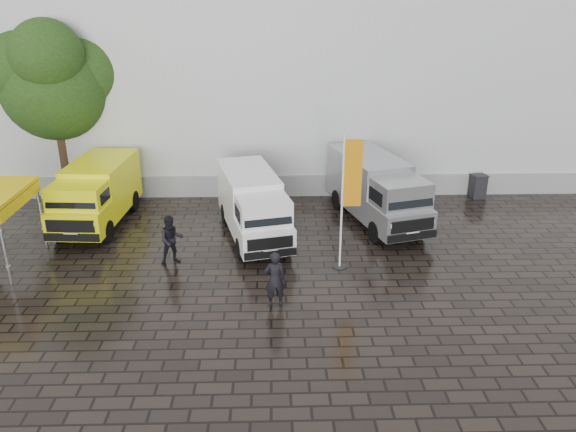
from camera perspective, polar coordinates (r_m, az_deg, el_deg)
The scene contains 11 objects.
ground at distance 19.39m, azimuth 3.87°, elevation -5.92°, with size 120.00×120.00×0.00m, color black.
exhibition_hall at distance 33.41m, azimuth 5.14°, elevation 16.65°, with size 44.00×16.00×12.00m, color silver.
hall_plinth at distance 26.69m, azimuth 6.65°, elevation 3.14°, with size 44.00×0.15×1.00m, color gray.
van_yellow at distance 24.20m, azimuth -18.88°, elevation 1.97°, with size 2.10×5.46×2.52m, color #FFFE0D, non-canonical shape.
van_white at distance 21.78m, azimuth -3.57°, elevation 0.90°, with size 1.90×5.70×2.47m, color white, non-canonical shape.
van_silver at distance 23.47m, azimuth 8.95°, elevation 2.49°, with size 2.04×6.13×2.66m, color #A1A3A5, non-canonical shape.
flagpole at distance 18.87m, azimuth 6.08°, elevation 2.03°, with size 0.88×0.50×4.78m.
tree at distance 27.47m, azimuth -22.80°, elevation 12.62°, with size 4.66×4.66×8.37m.
wheelie_bin at distance 27.70m, azimuth 18.73°, elevation 2.91°, with size 0.66×0.66×1.10m, color black.
person_front at distance 17.12m, azimuth -1.37°, elevation -6.45°, with size 0.66×0.43×1.81m, color black.
person_tent at distance 20.17m, azimuth -11.74°, elevation -2.37°, with size 0.87×0.68×1.79m, color black.
Camera 1 is at (-1.76, -17.05, 9.06)m, focal length 35.00 mm.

